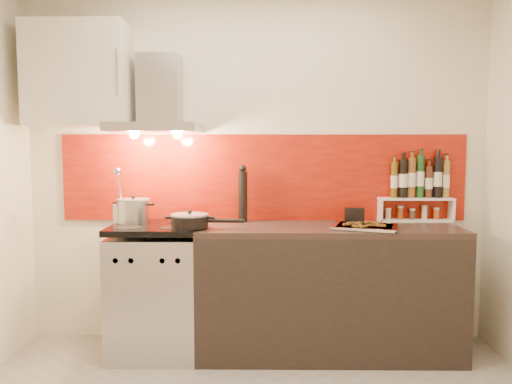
{
  "coord_description": "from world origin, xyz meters",
  "views": [
    {
      "loc": [
        0.04,
        -2.33,
        1.44
      ],
      "look_at": [
        0.0,
        0.95,
        1.15
      ],
      "focal_mm": 35.0,
      "sensor_mm": 36.0,
      "label": 1
    }
  ],
  "objects_px": {
    "stock_pot": "(133,210)",
    "saute_pan": "(191,221)",
    "baking_tray": "(365,226)",
    "counter": "(327,289)",
    "pepper_mill": "(243,194)",
    "range_stove": "(157,290)"
  },
  "relations": [
    {
      "from": "saute_pan",
      "to": "counter",
      "type": "bearing_deg",
      "value": 7.97
    },
    {
      "from": "saute_pan",
      "to": "baking_tray",
      "type": "distance_m",
      "value": 1.17
    },
    {
      "from": "range_stove",
      "to": "counter",
      "type": "relative_size",
      "value": 0.51
    },
    {
      "from": "range_stove",
      "to": "counter",
      "type": "height_order",
      "value": "range_stove"
    },
    {
      "from": "stock_pot",
      "to": "saute_pan",
      "type": "height_order",
      "value": "stock_pot"
    },
    {
      "from": "stock_pot",
      "to": "saute_pan",
      "type": "distance_m",
      "value": 0.5
    },
    {
      "from": "counter",
      "to": "baking_tray",
      "type": "height_order",
      "value": "baking_tray"
    },
    {
      "from": "stock_pot",
      "to": "baking_tray",
      "type": "distance_m",
      "value": 1.63
    },
    {
      "from": "saute_pan",
      "to": "pepper_mill",
      "type": "bearing_deg",
      "value": 45.05
    },
    {
      "from": "baking_tray",
      "to": "counter",
      "type": "bearing_deg",
      "value": 155.03
    },
    {
      "from": "stock_pot",
      "to": "counter",
      "type": "bearing_deg",
      "value": -4.04
    },
    {
      "from": "pepper_mill",
      "to": "baking_tray",
      "type": "xyz_separation_m",
      "value": [
        0.83,
        -0.31,
        -0.19
      ]
    },
    {
      "from": "saute_pan",
      "to": "pepper_mill",
      "type": "xyz_separation_m",
      "value": [
        0.33,
        0.34,
        0.15
      ]
    },
    {
      "from": "range_stove",
      "to": "baking_tray",
      "type": "bearing_deg",
      "value": -4.12
    },
    {
      "from": "stock_pot",
      "to": "range_stove",
      "type": "bearing_deg",
      "value": -29.66
    },
    {
      "from": "range_stove",
      "to": "baking_tray",
      "type": "height_order",
      "value": "baking_tray"
    },
    {
      "from": "stock_pot",
      "to": "saute_pan",
      "type": "xyz_separation_m",
      "value": [
        0.44,
        -0.23,
        -0.04
      ]
    },
    {
      "from": "stock_pot",
      "to": "baking_tray",
      "type": "relative_size",
      "value": 0.46
    },
    {
      "from": "stock_pot",
      "to": "saute_pan",
      "type": "bearing_deg",
      "value": -27.22
    },
    {
      "from": "pepper_mill",
      "to": "range_stove",
      "type": "bearing_deg",
      "value": -160.77
    },
    {
      "from": "stock_pot",
      "to": "pepper_mill",
      "type": "distance_m",
      "value": 0.79
    },
    {
      "from": "baking_tray",
      "to": "range_stove",
      "type": "bearing_deg",
      "value": 175.88
    }
  ]
}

